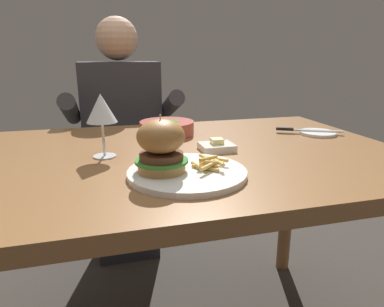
{
  "coord_description": "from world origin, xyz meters",
  "views": [
    {
      "loc": [
        -0.16,
        -0.93,
        1.02
      ],
      "look_at": [
        0.05,
        -0.17,
        0.78
      ],
      "focal_mm": 32.0,
      "sensor_mm": 36.0,
      "label": 1
    }
  ],
  "objects_px": {
    "wine_glass": "(101,110)",
    "diner_person": "(123,150)",
    "main_plate": "(187,173)",
    "soup_bowl": "(167,127)",
    "burger_sandwich": "(161,146)",
    "bread_plate": "(318,133)",
    "butter_dish": "(217,146)",
    "table_knife": "(303,130)"
  },
  "relations": [
    {
      "from": "wine_glass",
      "to": "diner_person",
      "type": "height_order",
      "value": "diner_person"
    },
    {
      "from": "main_plate",
      "to": "soup_bowl",
      "type": "height_order",
      "value": "soup_bowl"
    },
    {
      "from": "burger_sandwich",
      "to": "bread_plate",
      "type": "height_order",
      "value": "burger_sandwich"
    },
    {
      "from": "burger_sandwich",
      "to": "diner_person",
      "type": "relative_size",
      "value": 0.11
    },
    {
      "from": "burger_sandwich",
      "to": "butter_dish",
      "type": "relative_size",
      "value": 1.35
    },
    {
      "from": "burger_sandwich",
      "to": "wine_glass",
      "type": "bearing_deg",
      "value": 122.16
    },
    {
      "from": "butter_dish",
      "to": "soup_bowl",
      "type": "distance_m",
      "value": 0.26
    },
    {
      "from": "table_knife",
      "to": "butter_dish",
      "type": "distance_m",
      "value": 0.39
    },
    {
      "from": "main_plate",
      "to": "wine_glass",
      "type": "relative_size",
      "value": 1.61
    },
    {
      "from": "butter_dish",
      "to": "diner_person",
      "type": "relative_size",
      "value": 0.08
    },
    {
      "from": "bread_plate",
      "to": "soup_bowl",
      "type": "distance_m",
      "value": 0.54
    },
    {
      "from": "main_plate",
      "to": "burger_sandwich",
      "type": "relative_size",
      "value": 2.12
    },
    {
      "from": "main_plate",
      "to": "diner_person",
      "type": "bearing_deg",
      "value": 95.75
    },
    {
      "from": "wine_glass",
      "to": "table_knife",
      "type": "xyz_separation_m",
      "value": [
        0.69,
        0.11,
        -0.12
      ]
    },
    {
      "from": "burger_sandwich",
      "to": "soup_bowl",
      "type": "xyz_separation_m",
      "value": [
        0.1,
        0.42,
        -0.05
      ]
    },
    {
      "from": "wine_glass",
      "to": "bread_plate",
      "type": "height_order",
      "value": "wine_glass"
    },
    {
      "from": "bread_plate",
      "to": "table_knife",
      "type": "height_order",
      "value": "table_knife"
    },
    {
      "from": "bread_plate",
      "to": "soup_bowl",
      "type": "relative_size",
      "value": 0.67
    },
    {
      "from": "butter_dish",
      "to": "soup_bowl",
      "type": "bearing_deg",
      "value": 113.0
    },
    {
      "from": "table_knife",
      "to": "butter_dish",
      "type": "bearing_deg",
      "value": -160.98
    },
    {
      "from": "bread_plate",
      "to": "diner_person",
      "type": "relative_size",
      "value": 0.11
    },
    {
      "from": "butter_dish",
      "to": "diner_person",
      "type": "distance_m",
      "value": 0.78
    },
    {
      "from": "main_plate",
      "to": "soup_bowl",
      "type": "bearing_deg",
      "value": 85.15
    },
    {
      "from": "main_plate",
      "to": "table_knife",
      "type": "relative_size",
      "value": 1.32
    },
    {
      "from": "burger_sandwich",
      "to": "bread_plate",
      "type": "distance_m",
      "value": 0.68
    },
    {
      "from": "burger_sandwich",
      "to": "diner_person",
      "type": "bearing_deg",
      "value": 92.08
    },
    {
      "from": "bread_plate",
      "to": "table_knife",
      "type": "relative_size",
      "value": 0.6
    },
    {
      "from": "table_knife",
      "to": "diner_person",
      "type": "xyz_separation_m",
      "value": [
        -0.6,
        0.59,
        -0.19
      ]
    },
    {
      "from": "main_plate",
      "to": "table_knife",
      "type": "bearing_deg",
      "value": 31.87
    },
    {
      "from": "wine_glass",
      "to": "table_knife",
      "type": "relative_size",
      "value": 0.82
    },
    {
      "from": "main_plate",
      "to": "butter_dish",
      "type": "xyz_separation_m",
      "value": [
        0.14,
        0.19,
        0.0
      ]
    },
    {
      "from": "main_plate",
      "to": "burger_sandwich",
      "type": "bearing_deg",
      "value": 172.08
    },
    {
      "from": "soup_bowl",
      "to": "wine_glass",
      "type": "bearing_deg",
      "value": -134.59
    },
    {
      "from": "wine_glass",
      "to": "soup_bowl",
      "type": "xyz_separation_m",
      "value": [
        0.22,
        0.22,
        -0.11
      ]
    },
    {
      "from": "soup_bowl",
      "to": "diner_person",
      "type": "bearing_deg",
      "value": 104.99
    },
    {
      "from": "burger_sandwich",
      "to": "diner_person",
      "type": "height_order",
      "value": "diner_person"
    },
    {
      "from": "main_plate",
      "to": "butter_dish",
      "type": "bearing_deg",
      "value": 53.65
    },
    {
      "from": "butter_dish",
      "to": "burger_sandwich",
      "type": "bearing_deg",
      "value": -137.59
    },
    {
      "from": "burger_sandwich",
      "to": "table_knife",
      "type": "relative_size",
      "value": 0.62
    },
    {
      "from": "main_plate",
      "to": "bread_plate",
      "type": "xyz_separation_m",
      "value": [
        0.55,
        0.29,
        -0.0
      ]
    },
    {
      "from": "wine_glass",
      "to": "butter_dish",
      "type": "relative_size",
      "value": 1.79
    },
    {
      "from": "diner_person",
      "to": "burger_sandwich",
      "type": "bearing_deg",
      "value": -87.92
    }
  ]
}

